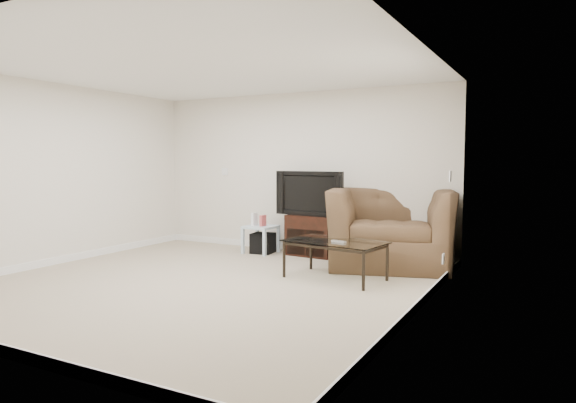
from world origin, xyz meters
The scene contains 18 objects.
floor centered at (0.00, 0.00, 0.00)m, with size 5.00×5.00×0.00m, color tan.
ceiling centered at (0.00, 0.00, 2.50)m, with size 5.00×5.00×0.00m, color white.
wall_back centered at (0.00, 2.50, 1.25)m, with size 5.00×0.02×2.50m, color silver.
wall_left centered at (-2.50, 0.00, 1.25)m, with size 0.02×5.00×2.50m, color silver.
wall_right centered at (2.50, 0.00, 1.25)m, with size 0.02×5.00×2.50m, color silver.
plate_back centered at (-1.40, 2.49, 1.25)m, with size 0.12×0.02×0.12m, color white.
plate_right_switch centered at (2.49, 1.60, 1.25)m, with size 0.02×0.09×0.13m, color white.
plate_right_outlet centered at (2.49, 1.30, 0.30)m, with size 0.02×0.08×0.12m, color white.
tv_stand centered at (0.37, 2.28, 0.31)m, with size 0.74×0.51×0.62m, color black, non-canonical shape.
dvd_player centered at (0.37, 2.24, 0.51)m, with size 0.38×0.26×0.05m, color black.
television centered at (0.37, 2.25, 0.95)m, with size 1.07×0.21×0.66m, color black.
side_table centered at (-0.43, 2.05, 0.21)m, with size 0.45×0.45×0.43m, color #A6BBD0, non-canonical shape.
subwoofer centered at (-0.40, 2.07, 0.15)m, with size 0.32×0.32×0.32m, color black.
game_console centered at (-0.54, 2.04, 0.53)m, with size 0.04×0.14×0.20m, color white.
game_case centered at (-0.38, 2.03, 0.51)m, with size 0.04×0.12×0.17m, color #CC4C4C.
recliner centered at (1.63, 2.05, 0.71)m, with size 1.62×1.05×1.42m, color brown.
coffee_table centered at (1.27, 0.96, 0.23)m, with size 1.18×0.67×0.46m, color black, non-canonical shape.
remote centered at (1.35, 0.88, 0.48)m, with size 0.19×0.05×0.02m, color #B2B2B7.
Camera 1 is at (3.64, -4.74, 1.43)m, focal length 32.00 mm.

